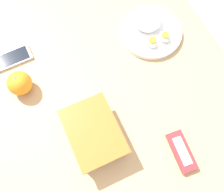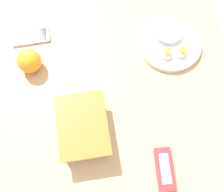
{
  "view_description": "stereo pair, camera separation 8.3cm",
  "coord_description": "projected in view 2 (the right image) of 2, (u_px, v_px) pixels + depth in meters",
  "views": [
    {
      "loc": [
        -0.3,
        0.09,
        1.51
      ],
      "look_at": [
        -0.03,
        -0.03,
        0.73
      ],
      "focal_mm": 42.0,
      "sensor_mm": 36.0,
      "label": 1
    },
    {
      "loc": [
        -0.33,
        0.01,
        1.51
      ],
      "look_at": [
        -0.03,
        -0.03,
        0.73
      ],
      "focal_mm": 42.0,
      "sensor_mm": 36.0,
      "label": 2
    }
  ],
  "objects": [
    {
      "name": "candy_bar",
      "position": [
        165.0,
        169.0,
        0.77
      ],
      "size": [
        0.13,
        0.06,
        0.02
      ],
      "color": "#B7282D",
      "rests_on": "table"
    },
    {
      "name": "ground_plane",
      "position": [
        105.0,
        138.0,
        1.52
      ],
      "size": [
        10.0,
        10.0,
        0.0
      ],
      "primitive_type": "plane",
      "color": "#B2A899"
    },
    {
      "name": "food_container",
      "position": [
        84.0,
        128.0,
        0.79
      ],
      "size": [
        0.2,
        0.15,
        0.08
      ],
      "color": "white",
      "rests_on": "table"
    },
    {
      "name": "table",
      "position": [
        101.0,
        101.0,
        0.95
      ],
      "size": [
        1.26,
        0.94,
        0.7
      ],
      "color": "tan",
      "rests_on": "ground_plane"
    },
    {
      "name": "cell_phone",
      "position": [
        31.0,
        37.0,
        0.94
      ],
      "size": [
        0.06,
        0.13,
        0.01
      ],
      "color": "#ADADB2",
      "rests_on": "table"
    },
    {
      "name": "rice_plate",
      "position": [
        170.0,
        40.0,
        0.92
      ],
      "size": [
        0.22,
        0.22,
        0.06
      ],
      "color": "white",
      "rests_on": "table"
    },
    {
      "name": "orange_fruit",
      "position": [
        29.0,
        61.0,
        0.87
      ],
      "size": [
        0.08,
        0.08,
        0.08
      ],
      "color": "orange",
      "rests_on": "table"
    }
  ]
}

